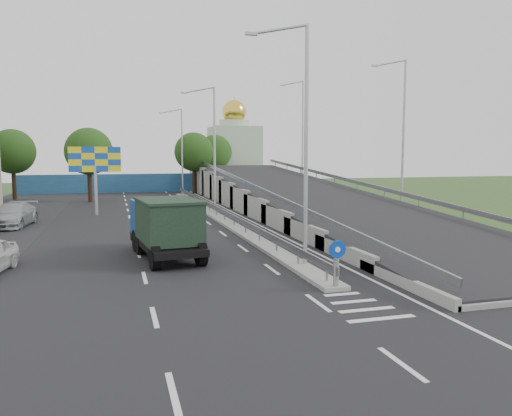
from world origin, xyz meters
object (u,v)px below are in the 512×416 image
object	(u,v)px
dump_truck	(165,224)
parked_car_d	(13,215)
church	(234,152)
lamp_post_far	(180,147)
lamp_post_near	(302,133)
sign_bollard	(336,263)
lamp_post_mid	(212,143)
billboard	(95,163)

from	to	relation	value
dump_truck	parked_car_d	world-z (taller)	dump_truck
parked_car_d	church	bearing A→B (deg)	63.84
lamp_post_far	lamp_post_near	bearing A→B (deg)	-90.00
sign_bollard	lamp_post_mid	distance (m)	24.30
church	parked_car_d	world-z (taller)	church
lamp_post_near	dump_truck	xyz separation A→B (m)	(-5.40, 3.93, -4.23)
sign_bollard	billboard	distance (m)	27.53
church	dump_truck	bearing A→B (deg)	-106.98
lamp_post_far	church	distance (m)	17.15
lamp_post_near	church	bearing A→B (deg)	79.62
lamp_post_near	lamp_post_mid	xyz separation A→B (m)	(0.00, 20.00, 0.00)
dump_truck	parked_car_d	size ratio (longest dim) A/B	1.22
lamp_post_far	dump_truck	xyz separation A→B (m)	(-5.40, -36.07, -4.23)
parked_car_d	lamp_post_near	bearing A→B (deg)	-42.70
lamp_post_near	dump_truck	bearing A→B (deg)	143.95
lamp_post_near	parked_car_d	bearing A→B (deg)	130.20
lamp_post_far	dump_truck	distance (m)	36.72
church	parked_car_d	bearing A→B (deg)	-123.26
church	dump_truck	xyz separation A→B (m)	(-15.29, -50.07, -3.73)
parked_car_d	lamp_post_far	bearing A→B (deg)	65.10
lamp_post_near	sign_bollard	bearing A→B (deg)	-91.64
billboard	parked_car_d	world-z (taller)	billboard
billboard	church	bearing A→B (deg)	59.30
sign_bollard	lamp_post_far	distance (m)	44.08
church	lamp_post_near	bearing A→B (deg)	-100.38
lamp_post_mid	billboard	xyz separation A→B (m)	(-9.11, 2.00, -1.62)
sign_bollard	church	world-z (taller)	church
dump_truck	church	bearing A→B (deg)	66.15
lamp_post_far	billboard	world-z (taller)	lamp_post_far
lamp_post_far	lamp_post_mid	bearing A→B (deg)	-90.00
billboard	lamp_post_mid	bearing A→B (deg)	-12.38
lamp_post_mid	lamp_post_far	world-z (taller)	same
sign_bollard	lamp_post_mid	bearing A→B (deg)	89.74
sign_bollard	billboard	bearing A→B (deg)	109.21
lamp_post_mid	church	size ratio (longest dim) A/B	0.73
dump_truck	lamp_post_near	bearing A→B (deg)	-42.92
lamp_post_near	billboard	world-z (taller)	lamp_post_near
billboard	dump_truck	bearing A→B (deg)	-78.40
lamp_post_mid	lamp_post_far	distance (m)	20.00
sign_bollard	lamp_post_far	world-z (taller)	lamp_post_far
lamp_post_near	lamp_post_far	distance (m)	40.00
parked_car_d	billboard	bearing A→B (deg)	50.61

